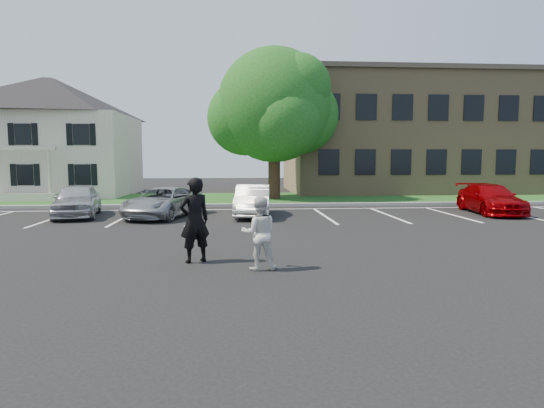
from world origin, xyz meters
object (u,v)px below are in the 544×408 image
object	(u,v)px
man_white_shirt	(259,233)
car_silver_west	(77,200)
tree	(276,108)
man_black_suit	(195,220)
house	(51,137)
office_building	(438,135)
car_silver_minivan	(164,202)
car_red_compact	(490,199)
car_white_sedan	(253,201)

from	to	relation	value
man_white_shirt	car_silver_west	distance (m)	12.08
tree	car_silver_west	bearing A→B (deg)	-141.59
tree	man_black_suit	world-z (taller)	tree
house	office_building	xyz separation A→B (m)	(27.00, 2.02, 0.33)
office_building	man_white_shirt	size ratio (longest dim) A/B	13.73
car_silver_minivan	car_red_compact	bearing A→B (deg)	19.90
tree	car_silver_west	distance (m)	12.39
house	car_silver_minivan	bearing A→B (deg)	-52.64
tree	car_red_compact	xyz separation A→B (m)	(9.01, -7.38, -4.71)
tree	man_white_shirt	size ratio (longest dim) A/B	5.39
house	car_white_sedan	xyz separation A→B (m)	(12.74, -11.75, -3.17)
car_white_sedan	man_white_shirt	bearing A→B (deg)	-86.82
man_black_suit	car_red_compact	bearing A→B (deg)	-171.03
car_silver_minivan	car_white_sedan	distance (m)	3.74
house	car_red_compact	size ratio (longest dim) A/B	2.32
office_building	car_white_sedan	world-z (taller)	office_building
tree	car_silver_minivan	bearing A→B (deg)	-125.23
tree	man_black_suit	xyz separation A→B (m)	(-3.29, -16.02, -4.34)
car_silver_west	office_building	bearing A→B (deg)	21.21
office_building	man_white_shirt	xyz separation A→B (m)	(-14.45, -23.08, -3.34)
tree	car_red_compact	distance (m)	12.56
tree	car_silver_west	size ratio (longest dim) A/B	2.13
house	car_silver_west	size ratio (longest dim) A/B	2.50
man_black_suit	car_white_sedan	distance (m)	8.66
house	car_white_sedan	size ratio (longest dim) A/B	2.56
house	office_building	distance (m)	27.08
man_black_suit	car_silver_west	xyz separation A→B (m)	(-5.72, 8.88, -0.31)
man_black_suit	car_silver_west	distance (m)	10.56
man_white_shirt	car_red_compact	bearing A→B (deg)	-141.02
office_building	car_red_compact	distance (m)	14.53
man_white_shirt	car_silver_west	xyz separation A→B (m)	(-7.20, 9.70, -0.11)
man_white_shirt	car_red_compact	size ratio (longest dim) A/B	0.37
tree	car_silver_minivan	size ratio (longest dim) A/B	1.97
house	car_silver_west	bearing A→B (deg)	-64.79
office_building	tree	distance (m)	14.15
car_silver_west	man_white_shirt	bearing A→B (deg)	-63.91
car_silver_west	car_white_sedan	size ratio (longest dim) A/B	1.03
car_silver_west	car_red_compact	world-z (taller)	car_silver_west
tree	car_white_sedan	bearing A→B (deg)	-102.09
car_silver_west	car_silver_minivan	size ratio (longest dim) A/B	0.92
office_building	man_black_suit	distance (m)	27.56
office_building	man_black_suit	size ratio (longest dim) A/B	11.08
house	car_silver_west	world-z (taller)	house
man_white_shirt	car_red_compact	xyz separation A→B (m)	(10.81, 9.46, -0.17)
man_white_shirt	car_silver_minivan	xyz separation A→B (m)	(-3.55, 9.26, -0.19)
man_black_suit	car_white_sedan	size ratio (longest dim) A/B	0.50
man_black_suit	man_white_shirt	world-z (taller)	man_black_suit
tree	car_silver_minivan	xyz separation A→B (m)	(-5.35, -7.57, -4.73)
house	man_white_shirt	world-z (taller)	house
car_silver_minivan	man_white_shirt	bearing A→B (deg)	-49.94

